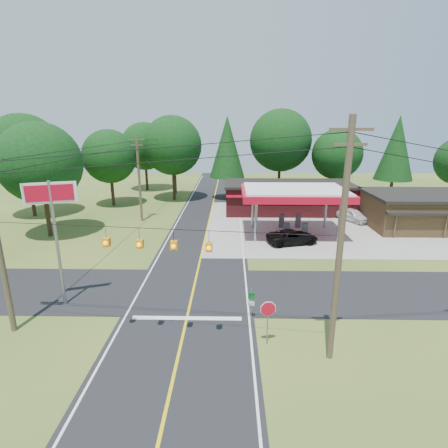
{
  "coord_description": "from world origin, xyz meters",
  "views": [
    {
      "loc": [
        2.57,
        -21.88,
        11.12
      ],
      "look_at": [
        2.0,
        7.0,
        2.8
      ],
      "focal_mm": 28.0,
      "sensor_mm": 36.0,
      "label": 1
    }
  ],
  "objects_px": {
    "suv_car": "(292,237)",
    "big_stop_sign": "(53,213)",
    "octagonal_stop_sign": "(268,312)",
    "gas_canopy": "(294,194)",
    "sedan_car": "(353,215)"
  },
  "relations": [
    {
      "from": "gas_canopy",
      "to": "big_stop_sign",
      "type": "height_order",
      "value": "big_stop_sign"
    },
    {
      "from": "suv_car",
      "to": "sedan_car",
      "type": "bearing_deg",
      "value": -60.6
    },
    {
      "from": "suv_car",
      "to": "octagonal_stop_sign",
      "type": "relative_size",
      "value": 1.95
    },
    {
      "from": "big_stop_sign",
      "to": "suv_car",
      "type": "bearing_deg",
      "value": 36.05
    },
    {
      "from": "suv_car",
      "to": "big_stop_sign",
      "type": "distance_m",
      "value": 21.1
    },
    {
      "from": "suv_car",
      "to": "octagonal_stop_sign",
      "type": "bearing_deg",
      "value": 151.44
    },
    {
      "from": "octagonal_stop_sign",
      "to": "sedan_car",
      "type": "bearing_deg",
      "value": 62.69
    },
    {
      "from": "suv_car",
      "to": "octagonal_stop_sign",
      "type": "xyz_separation_m",
      "value": [
        -4.0,
        -16.01,
        1.19
      ]
    },
    {
      "from": "octagonal_stop_sign",
      "to": "big_stop_sign",
      "type": "bearing_deg",
      "value": 162.24
    },
    {
      "from": "sedan_car",
      "to": "octagonal_stop_sign",
      "type": "bearing_deg",
      "value": -144.54
    },
    {
      "from": "gas_canopy",
      "to": "suv_car",
      "type": "height_order",
      "value": "gas_canopy"
    },
    {
      "from": "gas_canopy",
      "to": "octagonal_stop_sign",
      "type": "relative_size",
      "value": 4.24
    },
    {
      "from": "gas_canopy",
      "to": "big_stop_sign",
      "type": "relative_size",
      "value": 1.33
    },
    {
      "from": "gas_canopy",
      "to": "big_stop_sign",
      "type": "xyz_separation_m",
      "value": [
        -17.0,
        -15.01,
        1.78
      ]
    },
    {
      "from": "gas_canopy",
      "to": "octagonal_stop_sign",
      "type": "xyz_separation_m",
      "value": [
        -4.5,
        -19.01,
        -2.4
      ]
    }
  ]
}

